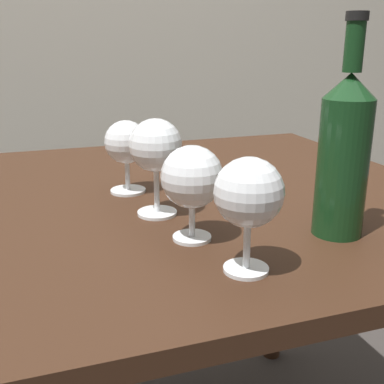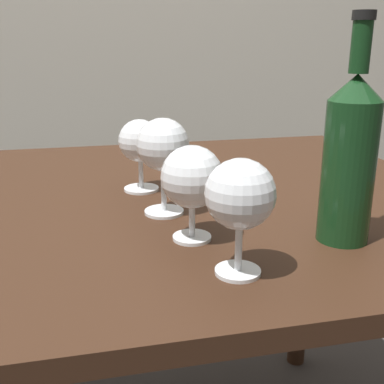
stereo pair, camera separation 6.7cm
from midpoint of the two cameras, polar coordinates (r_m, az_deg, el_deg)
dining_table at (r=0.93m, az=-6.80°, el=-6.24°), size 1.11×0.91×0.74m
wine_glass_amber at (r=0.57m, az=3.43°, el=-0.26°), size 0.09×0.09×0.15m
wine_glass_empty at (r=0.66m, az=-2.89°, el=1.57°), size 0.09×0.09×0.14m
wine_glass_chardonnay at (r=0.76m, az=-6.87°, el=5.20°), size 0.08×0.08×0.16m
wine_glass_merlot at (r=0.89m, az=-9.99°, el=5.57°), size 0.08×0.08×0.14m
wine_bottle at (r=0.70m, az=15.04°, el=4.55°), size 0.07×0.07×0.31m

